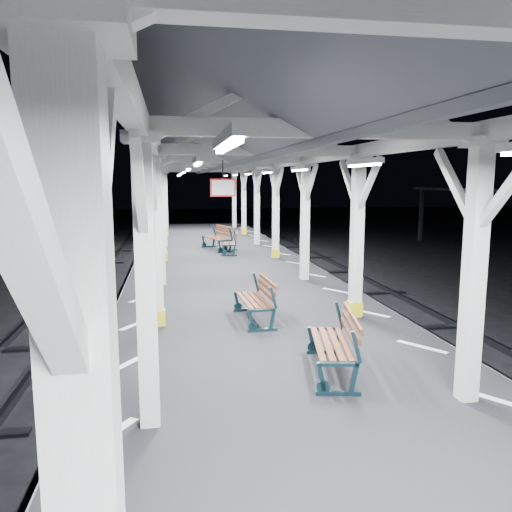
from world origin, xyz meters
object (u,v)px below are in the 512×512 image
object	(u,v)px
bench_near	(338,342)
bench_far	(232,242)
bench_mid	(258,298)
bench_extra	(219,237)

from	to	relation	value
bench_near	bench_far	xyz separation A→B (m)	(-0.06, 12.36, -0.03)
bench_mid	bench_extra	world-z (taller)	bench_extra
bench_far	bench_extra	xyz separation A→B (m)	(-0.39, 1.10, 0.07)
bench_near	bench_extra	distance (m)	13.47
bench_far	bench_extra	bearing A→B (deg)	117.55
bench_near	bench_mid	bearing A→B (deg)	114.10
bench_mid	bench_far	bearing A→B (deg)	83.60
bench_mid	bench_far	size ratio (longest dim) A/B	1.00
bench_near	bench_far	world-z (taller)	bench_near
bench_mid	bench_extra	distance (m)	10.53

